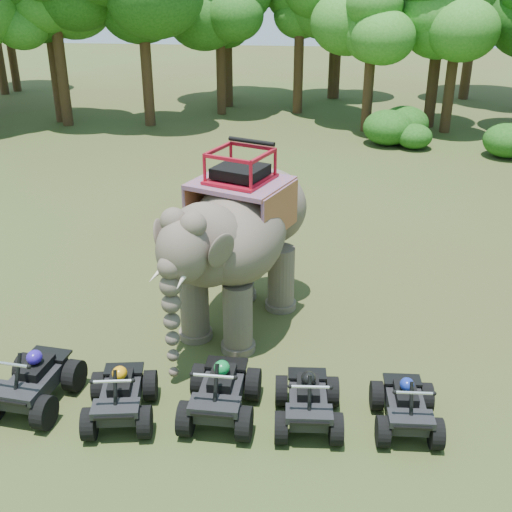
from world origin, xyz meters
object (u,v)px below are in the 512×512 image
object	(u,v)px
elephant	(239,240)
atv_3	(308,395)
atv_1	(120,390)
atv_4	(407,400)
atv_2	(221,385)
atv_0	(32,374)

from	to	relation	value
elephant	atv_3	distance (m)	4.26
atv_1	atv_3	world-z (taller)	atv_1
elephant	atv_4	world-z (taller)	elephant
atv_1	atv_2	bearing A→B (deg)	-1.33
atv_1	atv_4	xyz separation A→B (m)	(5.38, 0.27, -0.04)
elephant	atv_2	xyz separation A→B (m)	(0.07, -3.52, -1.49)
atv_1	atv_2	distance (m)	1.91
atv_0	atv_1	bearing A→B (deg)	-0.45
atv_1	atv_2	xyz separation A→B (m)	(1.89, 0.25, 0.05)
elephant	atv_0	size ratio (longest dim) A/B	2.80
elephant	atv_1	size ratio (longest dim) A/B	3.01
atv_1	atv_4	size ratio (longest dim) A/B	1.06
atv_1	atv_0	bearing A→B (deg)	163.51
atv_2	atv_3	world-z (taller)	atv_2
atv_1	atv_2	world-z (taller)	atv_2
atv_2	atv_3	xyz separation A→B (m)	(1.67, -0.05, -0.06)
elephant	atv_2	world-z (taller)	elephant
elephant	atv_0	distance (m)	5.29
atv_0	atv_4	distance (m)	7.20
elephant	atv_1	world-z (taller)	elephant
atv_2	atv_4	world-z (taller)	atv_2
elephant	atv_4	bearing A→B (deg)	-22.17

